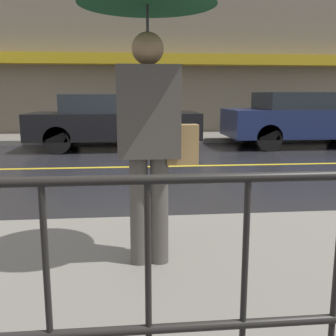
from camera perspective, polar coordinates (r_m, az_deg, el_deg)
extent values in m
plane|color=black|center=(7.98, -3.85, 0.17)|extent=(80.00, 80.00, 0.00)
cube|color=slate|center=(2.94, -0.42, -17.32)|extent=(28.00, 3.06, 0.14)
cube|color=slate|center=(12.74, -4.55, 4.40)|extent=(28.00, 2.19, 0.14)
cube|color=gold|center=(7.98, -3.85, 0.20)|extent=(25.20, 0.12, 0.01)
cube|color=#706656|center=(14.06, -4.87, 18.78)|extent=(28.00, 0.30, 6.89)
cube|color=#B79319|center=(13.54, -4.79, 15.49)|extent=(16.80, 0.55, 0.35)
cylinder|color=black|center=(1.36, 4.44, -1.55)|extent=(12.00, 0.04, 0.04)
cylinder|color=black|center=(1.57, 4.12, -21.97)|extent=(12.00, 0.04, 0.04)
cylinder|color=black|center=(1.56, -16.84, -20.61)|extent=(0.02, 0.02, 1.02)
cylinder|color=black|center=(1.53, -2.83, -20.74)|extent=(0.02, 0.02, 1.02)
cylinder|color=black|center=(1.58, 10.86, -19.77)|extent=(0.02, 0.02, 1.02)
cylinder|color=black|center=(1.71, 22.89, -18.03)|extent=(0.02, 0.02, 1.02)
cylinder|color=#4C4742|center=(3.05, -4.24, -6.22)|extent=(0.14, 0.14, 0.84)
cylinder|color=#4C4742|center=(3.06, -1.25, -6.15)|extent=(0.14, 0.14, 0.84)
cube|color=#47423D|center=(2.93, -2.88, 8.14)|extent=(0.46, 0.27, 0.67)
sphere|color=#92724D|center=(2.94, -2.96, 16.93)|extent=(0.23, 0.23, 0.23)
cylinder|color=#262628|center=(2.94, -2.95, 15.44)|extent=(0.02, 0.02, 0.75)
cube|color=#9E7A47|center=(2.97, 2.03, 3.45)|extent=(0.24, 0.12, 0.30)
cube|color=black|center=(10.67, -7.71, 6.16)|extent=(4.45, 1.88, 0.68)
cube|color=#1E2328|center=(10.65, -8.76, 9.25)|extent=(2.31, 1.73, 0.48)
cylinder|color=black|center=(11.55, -0.66, 5.15)|extent=(0.68, 0.22, 0.68)
cylinder|color=black|center=(9.91, 0.17, 4.24)|extent=(0.68, 0.22, 0.68)
cylinder|color=black|center=(11.64, -14.35, 4.86)|extent=(0.68, 0.22, 0.68)
cylinder|color=black|center=(10.02, -15.75, 3.90)|extent=(0.68, 0.22, 0.68)
cube|color=#19234C|center=(11.77, 19.59, 6.24)|extent=(4.56, 1.91, 0.75)
cube|color=#1E2328|center=(11.67, 18.95, 9.22)|extent=(2.37, 1.76, 0.46)
cylinder|color=black|center=(12.07, 11.67, 5.18)|extent=(0.69, 0.22, 0.69)
cylinder|color=black|center=(10.47, 14.39, 4.27)|extent=(0.69, 0.22, 0.69)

